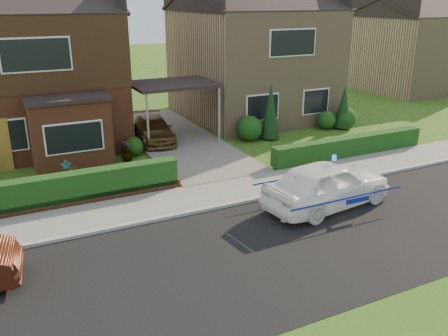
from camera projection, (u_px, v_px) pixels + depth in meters
ground at (312, 240)px, 13.35m from camera, size 120.00×120.00×0.00m
road at (312, 240)px, 13.35m from camera, size 60.00×6.00×0.02m
kerb at (258, 199)px, 15.91m from camera, size 60.00×0.16×0.12m
sidewalk at (243, 189)px, 16.80m from camera, size 60.00×2.00×0.10m
driveway at (175, 139)px, 22.62m from camera, size 3.80×12.00×0.12m
house_left at (29, 59)px, 21.41m from camera, size 7.50×9.53×7.25m
house_right at (251, 50)px, 26.33m from camera, size 7.50×8.06×7.25m
carport_link at (173, 85)px, 21.71m from camera, size 3.80×3.00×2.77m
dwarf_wall at (68, 202)px, 15.37m from camera, size 7.70×0.25×0.36m
hedge_left at (68, 205)px, 15.55m from camera, size 7.50×0.55×0.90m
hedge_right at (348, 157)px, 20.27m from camera, size 7.50×0.55×0.80m
shrub_left_mid at (97, 148)px, 19.33m from camera, size 1.32×1.32×1.32m
shrub_left_near at (133, 146)px, 20.33m from camera, size 0.84×0.84×0.84m
shrub_right_near at (250, 128)px, 22.42m from camera, size 1.20×1.20×1.20m
shrub_right_mid at (327, 120)px, 24.45m from camera, size 0.96×0.96×0.96m
shrub_right_far at (346, 118)px, 24.59m from camera, size 1.08×1.08×1.08m
conifer_a at (270, 113)px, 22.42m from camera, size 0.90×0.90×2.60m
conifer_b at (344, 108)px, 24.31m from camera, size 0.90×0.90×2.20m
neighbour_right at (409, 54)px, 34.27m from camera, size 6.50×7.00×5.20m
police_car at (327, 185)px, 15.22m from camera, size 4.15×4.71×1.70m
driveway_car at (154, 129)px, 22.04m from camera, size 1.96×3.90×1.09m
potted_plant_a at (67, 171)px, 17.50m from camera, size 0.45×0.35×0.77m
potted_plant_b at (72, 176)px, 17.13m from camera, size 0.50×0.47×0.73m
potted_plant_c at (127, 151)px, 19.63m from camera, size 0.60×0.60×0.86m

